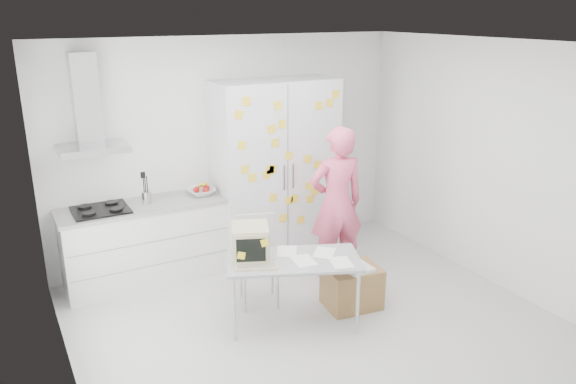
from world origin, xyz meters
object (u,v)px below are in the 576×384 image
desk (266,251)px  chair (257,254)px  person (337,204)px  cardboard_box (352,286)px

desk → chair: 0.52m
desk → person: bearing=47.7°
person → chair: bearing=13.7°
desk → cardboard_box: (0.92, -0.14, -0.55)m
person → desk: 1.28m
chair → cardboard_box: bearing=-18.5°
person → desk: (-1.16, -0.54, -0.12)m
person → chair: person is taller
person → desk: person is taller
person → cardboard_box: person is taller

